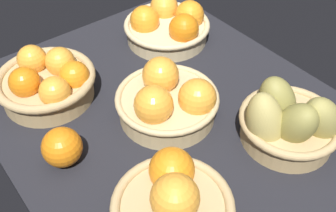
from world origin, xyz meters
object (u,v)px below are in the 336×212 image
(basket_near_left_pears, at_px, (289,122))
(basket_near_right, at_px, (168,25))
(basket_center, at_px, (168,100))
(basket_far_left, at_px, (173,204))
(basket_far_right, at_px, (48,81))
(loose_orange_front_gap, at_px, (62,147))

(basket_near_left_pears, xyz_separation_m, basket_near_right, (0.45, -0.04, -0.01))
(basket_center, height_order, basket_near_left_pears, basket_near_left_pears)
(basket_near_right, xyz_separation_m, basket_far_left, (-0.45, 0.34, 0.00))
(basket_far_right, bearing_deg, basket_center, -140.80)
(basket_center, relative_size, basket_near_right, 0.97)
(basket_near_left_pears, distance_m, basket_far_right, 0.54)
(basket_near_left_pears, distance_m, loose_orange_front_gap, 0.46)
(basket_near_left_pears, bearing_deg, loose_orange_front_gap, 58.83)
(basket_near_left_pears, height_order, loose_orange_front_gap, basket_near_left_pears)
(basket_far_right, bearing_deg, basket_near_left_pears, -142.56)
(basket_near_right, xyz_separation_m, basket_far_right, (-0.02, 0.37, 0.00))
(basket_near_right, bearing_deg, basket_far_left, 142.53)
(basket_center, relative_size, loose_orange_front_gap, 2.83)
(basket_far_left, height_order, basket_far_right, basket_far_left)
(basket_center, xyz_separation_m, basket_near_right, (0.24, -0.19, -0.00))
(basket_near_left_pears, bearing_deg, basket_far_right, 37.44)
(basket_near_right, relative_size, basket_far_left, 1.12)
(basket_center, bearing_deg, basket_far_left, 143.42)
(basket_far_right, xyz_separation_m, loose_orange_front_gap, (-0.19, 0.06, -0.01))
(basket_near_left_pears, distance_m, basket_far_left, 0.30)
(basket_far_right, relative_size, loose_orange_front_gap, 2.85)
(basket_far_left, distance_m, basket_far_right, 0.43)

